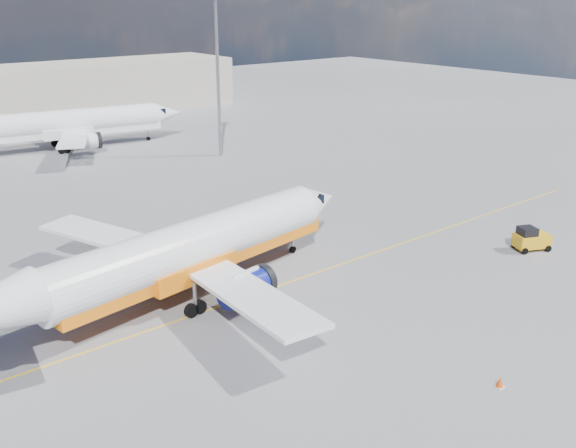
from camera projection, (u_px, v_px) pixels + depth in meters
ground at (317, 298)px, 41.37m from camera, size 240.00×240.00×0.00m
taxi_line at (287, 283)px, 43.57m from camera, size 70.00×0.15×0.01m
terminal_main at (17, 95)px, 97.85m from camera, size 70.00×14.00×8.00m
main_jet at (181, 253)px, 40.19m from camera, size 31.96×24.91×9.66m
second_jet at (65, 124)px, 79.98m from camera, size 31.56×24.47×9.53m
gse_tug at (531, 239)px, 48.92m from camera, size 2.97×2.51×1.86m
traffic_cone at (500, 382)px, 31.92m from camera, size 0.43×0.43×0.60m
floodlight_mast at (217, 60)px, 74.08m from camera, size 1.38×1.38×18.92m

